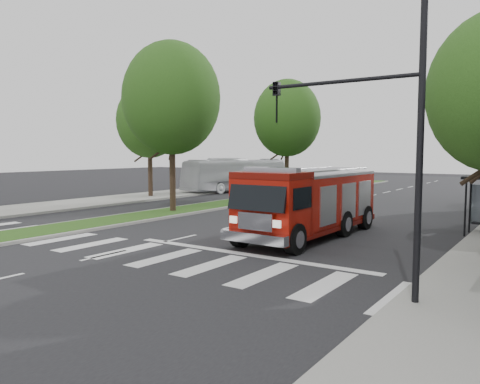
% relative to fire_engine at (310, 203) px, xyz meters
% --- Properties ---
extents(ground, '(140.00, 140.00, 0.00)m').
position_rel_fire_engine_xyz_m(ground, '(-4.34, -3.43, -1.48)').
color(ground, black).
rests_on(ground, ground).
extents(sidewalk_left, '(5.00, 80.00, 0.15)m').
position_rel_fire_engine_xyz_m(sidewalk_left, '(-18.84, 6.57, -1.41)').
color(sidewalk_left, gray).
rests_on(sidewalk_left, ground).
extents(median, '(3.00, 50.00, 0.15)m').
position_rel_fire_engine_xyz_m(median, '(-10.34, 14.57, -1.40)').
color(median, gray).
rests_on(median, ground).
extents(tree_median_near, '(5.80, 5.80, 10.16)m').
position_rel_fire_engine_xyz_m(tree_median_near, '(-10.34, 2.57, 5.33)').
color(tree_median_near, black).
rests_on(tree_median_near, ground).
extents(tree_median_far, '(5.60, 5.60, 9.72)m').
position_rel_fire_engine_xyz_m(tree_median_far, '(-10.34, 16.57, 5.01)').
color(tree_median_far, black).
rests_on(tree_median_far, ground).
extents(tree_left_mid, '(5.20, 5.20, 9.16)m').
position_rel_fire_engine_xyz_m(tree_left_mid, '(-18.34, 8.57, 4.68)').
color(tree_left_mid, black).
rests_on(tree_left_mid, ground).
extents(streetlight_right_near, '(4.08, 0.22, 8.00)m').
position_rel_fire_engine_xyz_m(streetlight_right_near, '(5.27, -6.93, 3.19)').
color(streetlight_right_near, black).
rests_on(streetlight_right_near, ground).
extents(fire_engine, '(2.85, 8.94, 3.09)m').
position_rel_fire_engine_xyz_m(fire_engine, '(0.00, 0.00, 0.00)').
color(fire_engine, '#5D0B05').
rests_on(fire_engine, ground).
extents(city_bus, '(5.03, 11.46, 3.11)m').
position_rel_fire_engine_xyz_m(city_bus, '(-16.34, 17.69, 0.07)').
color(city_bus, silver).
rests_on(city_bus, ground).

